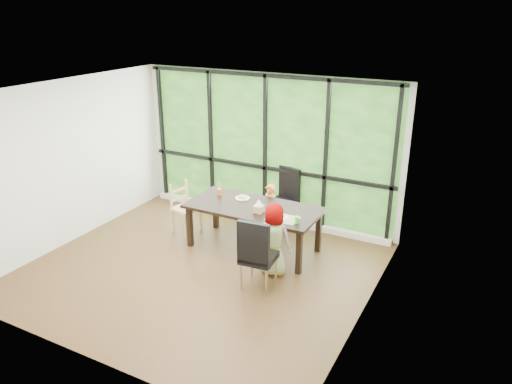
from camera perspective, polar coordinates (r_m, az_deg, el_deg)
ground at (r=7.59m, az=-6.54°, el=-8.99°), size 5.00×5.00×0.00m
back_wall at (r=8.86m, az=1.23°, el=5.12°), size 5.00×0.00×5.00m
foliage_backdrop at (r=8.84m, az=1.17°, el=5.09°), size 4.80×0.02×2.65m
window_mullions at (r=8.81m, az=1.05°, el=5.03°), size 4.80×0.06×2.65m
window_sill at (r=9.22m, az=0.89°, el=-2.83°), size 4.80×0.12×0.10m
dining_table at (r=7.99m, az=-0.30°, el=-4.17°), size 2.17×1.03×0.75m
chair_window_leather at (r=8.73m, az=3.07°, el=-0.76°), size 0.57×0.57×1.08m
chair_interior_leather at (r=6.87m, az=0.33°, el=-7.07°), size 0.50×0.50×1.08m
chair_end_beech at (r=8.62m, az=-8.16°, el=-1.91°), size 0.48×0.50×0.90m
child_toddler at (r=8.45m, az=1.61°, el=-2.09°), size 0.39×0.32×0.92m
child_older at (r=7.20m, az=2.09°, el=-5.57°), size 0.55×0.37×1.11m
placemat at (r=7.41m, az=3.17°, el=-3.11°), size 0.46×0.34×0.01m
plate_far at (r=8.15m, az=-1.59°, el=-0.71°), size 0.25×0.25×0.02m
plate_near at (r=7.43m, az=2.77°, el=-2.98°), size 0.24×0.24×0.02m
orange_cup at (r=8.31m, az=-4.32°, el=0.01°), size 0.07×0.07×0.11m
green_cup at (r=7.26m, az=4.82°, el=-3.24°), size 0.06×0.06×0.10m
tissue_box at (r=7.59m, az=0.31°, el=-2.00°), size 0.13×0.13×0.12m
crepe_rolls_far at (r=8.14m, az=-1.59°, el=-0.55°), size 0.15×0.12×0.04m
crepe_rolls_near at (r=7.42m, az=2.77°, el=-2.80°), size 0.15×0.12×0.04m
straw_white at (r=8.27m, az=-4.34°, el=0.64°), size 0.01×0.04×0.20m
straw_pink at (r=7.23m, az=4.84°, el=-2.58°), size 0.01×0.04×0.20m
tissue at (r=7.55m, az=0.32°, el=-1.21°), size 0.12×0.12×0.11m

